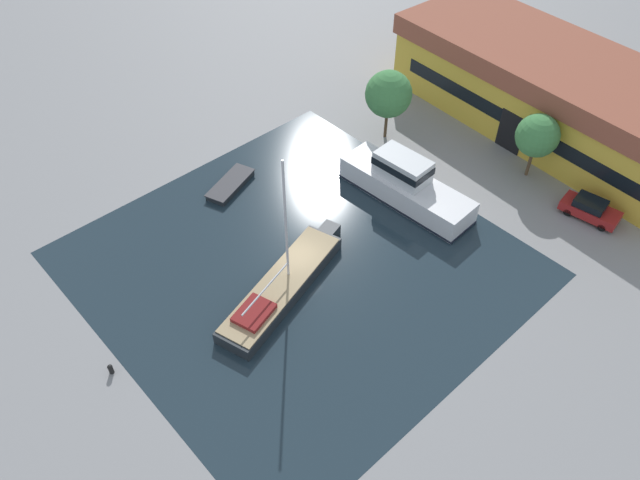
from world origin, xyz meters
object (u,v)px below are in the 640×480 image
quay_tree_near_building (538,136)px  parked_car (590,209)px  warehouse_building (555,93)px  quay_tree_by_water (389,94)px  sailboat_moored (283,285)px  motor_cruiser (405,185)px  small_dinghy (230,185)px

quay_tree_near_building → parked_car: quay_tree_near_building is taller
warehouse_building → quay_tree_by_water: bearing=-122.8°
quay_tree_by_water → sailboat_moored: (7.50, -17.97, -3.66)m
quay_tree_by_water → parked_car: size_ratio=1.39×
warehouse_building → sailboat_moored: (-1.12, -29.53, -2.85)m
motor_cruiser → warehouse_building: bearing=-9.9°
warehouse_building → quay_tree_near_building: bearing=-64.2°
parked_car → motor_cruiser: bearing=-59.7°
parked_car → quay_tree_by_water: bearing=-86.3°
quay_tree_near_building → quay_tree_by_water: (-11.42, -4.60, 0.39)m
warehouse_building → quay_tree_near_building: (2.80, -6.96, 0.41)m
parked_car → motor_cruiser: motor_cruiser is taller
quay_tree_near_building → parked_car: size_ratio=1.24×
quay_tree_by_water → parked_car: 18.19m
warehouse_building → small_dinghy: size_ratio=5.96×
small_dinghy → parked_car: bearing=20.3°
quay_tree_near_building → sailboat_moored: 23.14m
sailboat_moored → motor_cruiser: 13.09m
small_dinghy → motor_cruiser: bearing=21.9°
warehouse_building → quay_tree_near_building: warehouse_building is taller
quay_tree_near_building → sailboat_moored: sailboat_moored is taller
quay_tree_by_water → small_dinghy: size_ratio=1.25×
parked_car → sailboat_moored: size_ratio=0.35×
warehouse_building → parked_car: size_ratio=6.62×
motor_cruiser → small_dinghy: bearing=128.8°
motor_cruiser → quay_tree_by_water: bearing=50.3°
warehouse_building → sailboat_moored: bearing=-88.3°
quay_tree_by_water → small_dinghy: bearing=-104.3°
quay_tree_near_building → small_dinghy: (-15.01, -18.66, -3.57)m
quay_tree_near_building → motor_cruiser: size_ratio=0.49×
warehouse_building → motor_cruiser: bearing=-93.0°
motor_cruiser → small_dinghy: 13.75m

